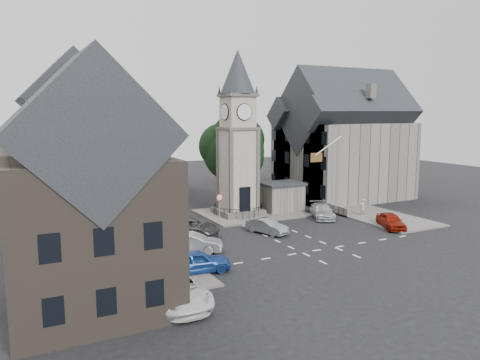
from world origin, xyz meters
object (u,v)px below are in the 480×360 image
car_east_red (391,221)px  car_west_blue (196,262)px  stone_shelter (281,197)px  pedestrian (362,208)px  clock_tower (238,134)px

car_east_red → car_west_blue: bearing=-148.1°
stone_shelter → car_west_blue: size_ratio=0.96×
car_west_blue → car_east_red: bearing=-76.3°
pedestrian → stone_shelter: bearing=-57.3°
car_west_blue → clock_tower: bearing=-30.7°
clock_tower → car_west_blue: bearing=-125.8°
stone_shelter → clock_tower: bearing=174.2°
stone_shelter → car_east_red: (4.94, -10.50, -0.86)m
car_east_red → clock_tower: bearing=154.9°
car_west_blue → pedestrian: pedestrian is taller
pedestrian → clock_tower: bearing=-44.0°
car_east_red → pedestrian: (1.15, 5.00, 0.18)m
clock_tower → car_east_red: 16.46m
stone_shelter → car_west_blue: (-14.89, -13.50, -0.78)m
clock_tower → pedestrian: clock_tower is taller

